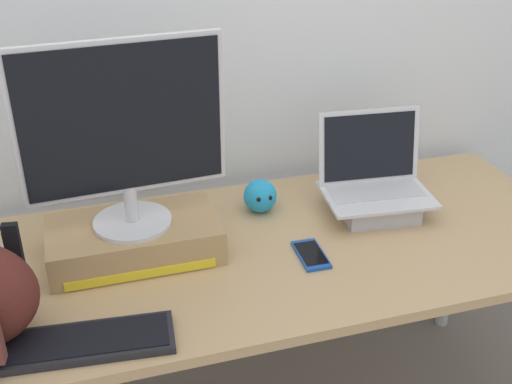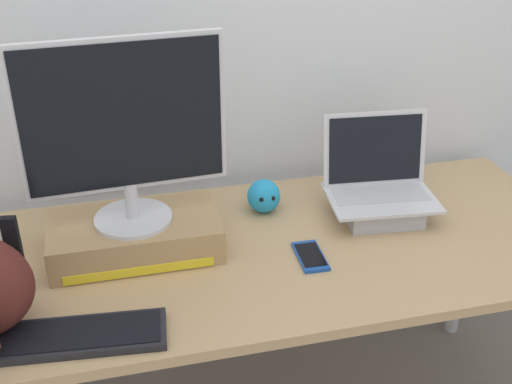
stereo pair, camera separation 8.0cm
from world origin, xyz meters
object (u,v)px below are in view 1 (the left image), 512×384
Objects in this scene: toner_box_yellow at (135,239)px; cell_phone at (311,255)px; desktop_monitor at (123,133)px; plush_toy at (260,196)px; open_laptop at (375,193)px; external_keyboard at (76,343)px.

toner_box_yellow is 3.15× the size of cell_phone.
desktop_monitor reaches higher than plush_toy.
plush_toy is (0.40, 0.14, -0.32)m from desktop_monitor.
desktop_monitor is 1.54× the size of open_laptop.
cell_phone is at bearing -20.95° from desktop_monitor.
desktop_monitor is 1.16× the size of external_keyboard.
external_keyboard is (-0.92, -0.37, -0.05)m from open_laptop.
cell_phone is 1.42× the size of plush_toy.
external_keyboard is at bearing -121.03° from desktop_monitor.
desktop_monitor reaches higher than external_keyboard.
open_laptop is at bearing 34.90° from cell_phone.
plush_toy is (0.58, 0.48, 0.04)m from external_keyboard.
desktop_monitor is at bearing 67.69° from external_keyboard.
toner_box_yellow is at bearing -171.94° from open_laptop.
open_laptop is (0.74, 0.03, 0.01)m from toner_box_yellow.
toner_box_yellow is 0.49m from cell_phone.
plush_toy is at bearing 15.48° from desktop_monitor.
external_keyboard is at bearing -117.68° from toner_box_yellow.
cell_phone is at bearing -17.82° from toner_box_yellow.
cell_phone is (0.64, 0.19, -0.01)m from external_keyboard.
external_keyboard is at bearing -161.79° from cell_phone.
toner_box_yellow is 0.88× the size of desktop_monitor.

